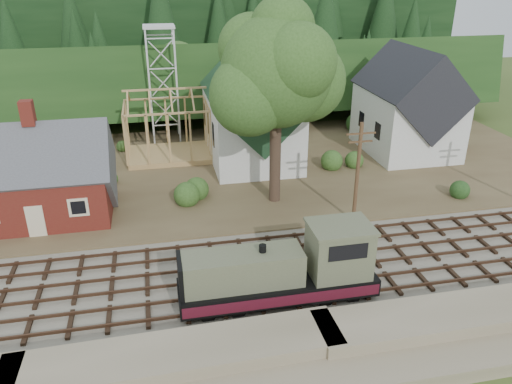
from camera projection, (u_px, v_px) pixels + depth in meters
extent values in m
plane|color=#384C1E|center=(281.00, 272.00, 32.13)|extent=(140.00, 140.00, 0.00)
cube|color=#7F7259|center=(324.00, 366.00, 24.55)|extent=(64.00, 5.00, 1.60)
cube|color=#726B5B|center=(281.00, 270.00, 32.09)|extent=(64.00, 11.00, 0.16)
cube|color=brown|center=(235.00, 168.00, 48.10)|extent=(64.00, 26.00, 0.30)
cube|color=#1E3F19|center=(206.00, 107.00, 69.55)|extent=(70.00, 28.96, 12.74)
cube|color=black|center=(196.00, 83.00, 83.80)|extent=(80.00, 20.00, 12.00)
cube|color=maroon|center=(43.00, 192.00, 38.06)|extent=(10.00, 7.00, 3.80)
cube|color=#4C4C51|center=(38.00, 169.00, 37.27)|extent=(10.80, 7.41, 7.41)
cube|color=maroon|center=(27.00, 113.00, 35.49)|extent=(0.90, 0.90, 1.80)
cube|color=beige|center=(36.00, 221.00, 35.21)|extent=(1.20, 0.06, 2.40)
cube|color=silver|center=(251.00, 127.00, 48.87)|extent=(8.00, 12.00, 6.40)
cube|color=#18341F|center=(251.00, 95.00, 47.54)|extent=(8.40, 12.96, 8.40)
cube|color=silver|center=(265.00, 88.00, 41.36)|extent=(2.40, 2.40, 4.00)
cone|color=#18341F|center=(265.00, 47.00, 39.99)|extent=(5.37, 5.37, 2.60)
cube|color=silver|center=(406.00, 121.00, 50.93)|extent=(8.00, 10.00, 6.40)
cube|color=black|center=(410.00, 90.00, 49.61)|extent=(8.40, 10.80, 8.40)
cube|color=tan|center=(170.00, 155.00, 50.39)|extent=(8.00, 6.00, 0.50)
cube|color=tan|center=(165.00, 89.00, 47.63)|extent=(8.00, 0.18, 0.18)
cube|color=silver|center=(150.00, 89.00, 51.85)|extent=(0.18, 0.18, 12.00)
cube|color=silver|center=(177.00, 87.00, 52.36)|extent=(0.18, 0.18, 12.00)
cube|color=silver|center=(150.00, 83.00, 54.34)|extent=(0.18, 0.18, 12.00)
cube|color=silver|center=(175.00, 82.00, 54.86)|extent=(0.18, 0.18, 12.00)
cube|color=silver|center=(159.00, 26.00, 50.86)|extent=(3.20, 3.20, 0.25)
cylinder|color=#38281E|center=(275.00, 154.00, 39.62)|extent=(0.90, 0.90, 8.00)
sphere|color=#2F4F1D|center=(277.00, 72.00, 36.93)|extent=(8.40, 8.40, 8.40)
sphere|color=#2F4F1D|center=(305.00, 81.00, 38.70)|extent=(6.40, 6.40, 6.40)
sphere|color=#2F4F1D|center=(250.00, 96.00, 36.43)|extent=(6.00, 6.00, 6.00)
cylinder|color=#4C331E|center=(357.00, 175.00, 36.40)|extent=(0.28, 0.28, 8.00)
cube|color=#4C331E|center=(361.00, 134.00, 35.07)|extent=(2.20, 0.12, 0.12)
cube|color=#4C331E|center=(360.00, 142.00, 35.32)|extent=(1.80, 0.12, 0.12)
cube|color=black|center=(278.00, 297.00, 29.14)|extent=(11.26, 2.35, 0.33)
cube|color=black|center=(278.00, 287.00, 28.85)|extent=(11.26, 2.72, 1.03)
cube|color=#555B42|center=(243.00, 269.00, 27.85)|extent=(6.76, 2.16, 1.97)
cube|color=#555B42|center=(339.00, 250.00, 28.68)|extent=(3.38, 2.63, 3.00)
cube|color=#555B42|center=(341.00, 227.00, 28.03)|extent=(3.57, 2.82, 0.19)
cube|color=black|center=(348.00, 252.00, 27.22)|extent=(2.25, 0.06, 0.94)
cube|color=#50111F|center=(284.00, 301.00, 27.62)|extent=(11.26, 0.04, 0.66)
cube|color=#50111F|center=(273.00, 274.00, 30.08)|extent=(11.26, 0.04, 0.66)
cylinder|color=black|center=(263.00, 250.00, 27.61)|extent=(0.41, 0.41, 0.66)
imported|color=#5991BF|center=(75.00, 208.00, 38.33)|extent=(1.90, 4.00, 1.32)
imported|color=#87A773|center=(2.00, 199.00, 39.91)|extent=(4.04, 1.80, 1.29)
imported|color=red|center=(447.00, 142.00, 52.80)|extent=(4.51, 2.25, 1.23)
cylinder|color=silver|center=(56.00, 210.00, 37.07)|extent=(0.10, 0.10, 2.25)
cylinder|color=tan|center=(57.00, 218.00, 37.34)|extent=(1.43, 1.43, 0.08)
cone|color=beige|center=(53.00, 196.00, 36.60)|extent=(2.25, 2.25, 0.51)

